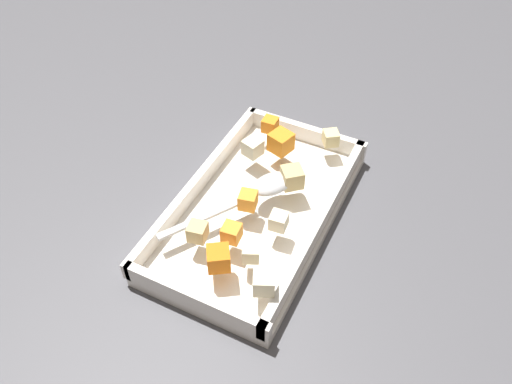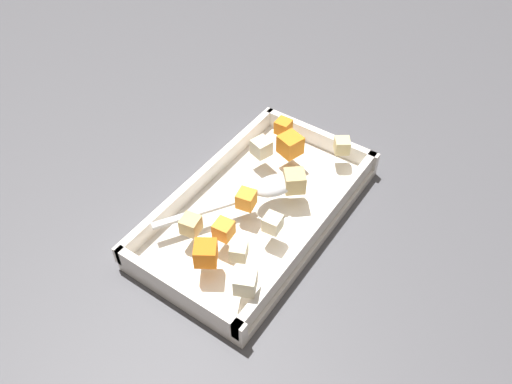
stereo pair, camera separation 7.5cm
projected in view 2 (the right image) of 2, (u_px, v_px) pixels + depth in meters
ground_plane at (263, 213)px, 0.80m from camera, size 4.00×4.00×0.00m
baking_dish at (256, 211)px, 0.78m from camera, size 0.38×0.21×0.04m
carrot_chunk_center at (290, 145)px, 0.82m from camera, size 0.04×0.04×0.03m
carrot_chunk_near_right at (246, 199)px, 0.74m from camera, size 0.03×0.03×0.02m
carrot_chunk_back_center at (283, 127)px, 0.85m from camera, size 0.02×0.02×0.02m
carrot_chunk_near_left at (206, 253)px, 0.67m from camera, size 0.04×0.04×0.03m
carrot_chunk_rim_edge at (225, 230)px, 0.70m from camera, size 0.03×0.03×0.02m
potato_chunk_far_left at (273, 223)px, 0.71m from camera, size 0.03×0.03×0.02m
potato_chunk_corner_ne at (261, 147)px, 0.82m from camera, size 0.03×0.03×0.03m
potato_chunk_corner_sw at (239, 251)px, 0.68m from camera, size 0.03×0.03×0.02m
potato_chunk_heap_top at (245, 282)px, 0.64m from camera, size 0.04×0.04×0.03m
potato_chunk_corner_nw at (191, 225)px, 0.71m from camera, size 0.03×0.03×0.02m
potato_chunk_front_center at (342, 146)px, 0.82m from camera, size 0.03×0.03×0.02m
potato_chunk_near_spoon at (295, 181)px, 0.76m from camera, size 0.04×0.04×0.03m
serving_spoon at (266, 189)px, 0.76m from camera, size 0.20×0.14×0.02m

